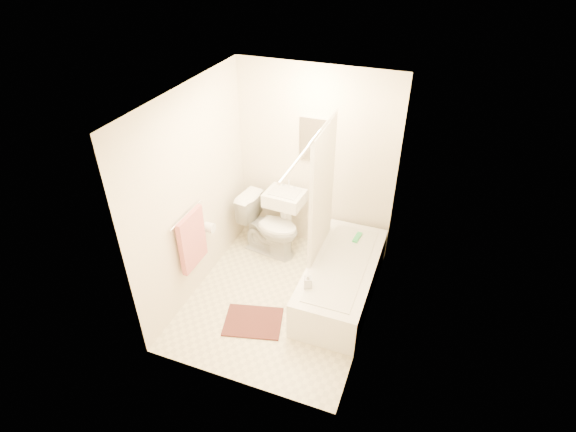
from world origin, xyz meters
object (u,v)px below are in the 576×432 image
at_px(toilet, 270,226).
at_px(sink, 285,217).
at_px(bathtub, 341,280).
at_px(bath_mat, 253,322).
at_px(soap_bottle, 308,281).

bearing_deg(toilet, sink, -36.62).
height_order(bathtub, bath_mat, bathtub).
xyz_separation_m(toilet, bathtub, (1.09, -0.49, -0.16)).
bearing_deg(sink, bath_mat, -79.65).
relative_size(toilet, sink, 0.86).
xyz_separation_m(bathtub, soap_bottle, (-0.25, -0.49, 0.32)).
xyz_separation_m(bathtub, bath_mat, (-0.78, -0.76, -0.22)).
bearing_deg(soap_bottle, sink, 121.09).
height_order(sink, soap_bottle, sink).
bearing_deg(bath_mat, bathtub, 44.11).
height_order(bath_mat, soap_bottle, soap_bottle).
distance_m(sink, soap_bottle, 1.33).
bearing_deg(toilet, bath_mat, -158.08).
xyz_separation_m(sink, soap_bottle, (0.69, -1.14, 0.09)).
bearing_deg(sink, bathtub, -30.74).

